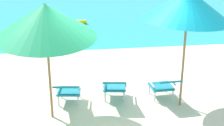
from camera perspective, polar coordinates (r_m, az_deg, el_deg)
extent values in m
plane|color=beige|center=(11.55, -2.37, 2.72)|extent=(40.00, 40.00, 0.00)
cube|color=#28B2B7|center=(20.02, -4.88, 10.58)|extent=(40.00, 18.00, 0.01)
cylinder|color=yellow|center=(14.62, -7.54, 6.90)|extent=(1.60, 0.18, 0.18)
cube|color=teal|center=(7.75, -7.33, -4.78)|extent=(0.58, 0.57, 0.04)
cube|color=teal|center=(7.31, -7.78, -4.14)|extent=(0.59, 0.58, 0.27)
cylinder|color=silver|center=(8.03, -8.66, -5.07)|extent=(0.04, 0.04, 0.26)
cylinder|color=silver|center=(7.98, -5.52, -5.11)|extent=(0.04, 0.04, 0.26)
cylinder|color=silver|center=(7.66, -9.11, -6.46)|extent=(0.04, 0.04, 0.26)
cylinder|color=silver|center=(7.61, -5.82, -6.51)|extent=(0.04, 0.04, 0.26)
cube|color=silver|center=(7.74, -9.29, -3.96)|extent=(0.10, 0.50, 0.03)
cube|color=silver|center=(7.67, -5.44, -4.00)|extent=(0.10, 0.50, 0.03)
cube|color=teal|center=(7.89, 0.44, -4.13)|extent=(0.59, 0.57, 0.04)
cube|color=teal|center=(7.44, 0.43, -3.46)|extent=(0.59, 0.59, 0.27)
cylinder|color=silver|center=(8.14, -1.11, -4.44)|extent=(0.04, 0.04, 0.26)
cylinder|color=silver|center=(8.14, 2.00, -4.46)|extent=(0.04, 0.04, 0.26)
cylinder|color=silver|center=(7.77, -1.20, -5.78)|extent=(0.04, 0.04, 0.26)
cylinder|color=silver|center=(7.77, 2.06, -5.80)|extent=(0.04, 0.04, 0.26)
cube|color=silver|center=(7.84, -1.46, -3.32)|extent=(0.10, 0.50, 0.03)
cube|color=silver|center=(7.84, 2.35, -3.34)|extent=(0.10, 0.50, 0.03)
cube|color=teal|center=(8.00, 8.39, -3.98)|extent=(0.55, 0.53, 0.04)
cube|color=teal|center=(7.58, 9.41, -3.28)|extent=(0.55, 0.55, 0.27)
cylinder|color=silver|center=(8.18, 6.39, -4.46)|extent=(0.04, 0.04, 0.26)
cylinder|color=silver|center=(8.32, 9.29, -4.17)|extent=(0.04, 0.04, 0.26)
cylinder|color=silver|center=(7.82, 7.31, -5.76)|extent=(0.04, 0.04, 0.26)
cylinder|color=silver|center=(7.96, 10.33, -5.43)|extent=(0.04, 0.04, 0.26)
cube|color=silver|center=(7.87, 6.65, -3.36)|extent=(0.06, 0.50, 0.03)
cube|color=silver|center=(8.04, 10.18, -3.03)|extent=(0.06, 0.50, 0.03)
cylinder|color=olive|center=(6.93, -10.60, -2.52)|extent=(0.05, 0.05, 1.82)
cone|color=#1E9E60|center=(6.54, -11.30, 7.16)|extent=(2.21, 2.26, 0.83)
sphere|color=#4C3823|center=(6.48, -11.48, 9.66)|extent=(0.07, 0.07, 0.07)
cylinder|color=olive|center=(7.43, 12.05, -0.16)|extent=(0.05, 0.05, 2.01)
cone|color=#0A93AD|center=(7.07, 12.85, 9.61)|extent=(2.25, 2.23, 0.70)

